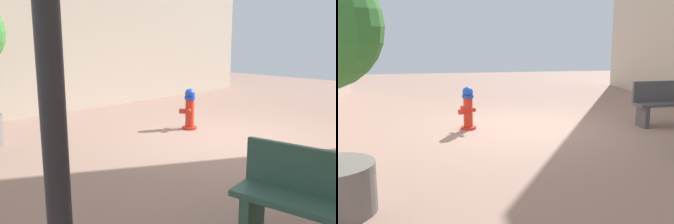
# 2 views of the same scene
# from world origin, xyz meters

# --- Properties ---
(ground_plane) EXTENTS (23.40, 23.40, 0.00)m
(ground_plane) POSITION_xyz_m (0.00, 0.00, 0.00)
(ground_plane) COLOR #9E7A6B
(fire_hydrant) EXTENTS (0.38, 0.39, 0.89)m
(fire_hydrant) POSITION_xyz_m (1.12, 0.05, 0.44)
(fire_hydrant) COLOR red
(fire_hydrant) RESTS_ON ground_plane
(bench_far) EXTENTS (1.63, 0.66, 0.95)m
(bench_far) POSITION_xyz_m (-2.88, 2.65, 0.49)
(bench_far) COLOR #33594C
(bench_far) RESTS_ON ground_plane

